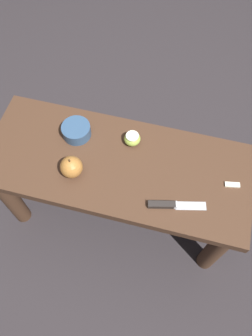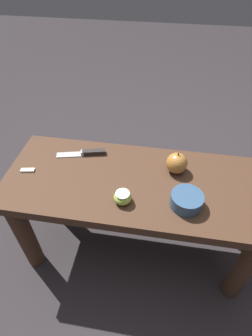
{
  "view_description": "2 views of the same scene",
  "coord_description": "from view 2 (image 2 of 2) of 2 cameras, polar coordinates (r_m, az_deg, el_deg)",
  "views": [
    {
      "loc": [
        -0.19,
        0.59,
        1.59
      ],
      "look_at": [
        -0.04,
        0.03,
        0.52
      ],
      "focal_mm": 35.0,
      "sensor_mm": 36.0,
      "label": 1
    },
    {
      "loc": [
        0.07,
        -0.7,
        1.24
      ],
      "look_at": [
        -0.04,
        0.03,
        0.52
      ],
      "focal_mm": 28.0,
      "sensor_mm": 36.0,
      "label": 2
    }
  ],
  "objects": [
    {
      "name": "apple_slice_near_knife",
      "position": [
        1.14,
        -20.62,
        -0.45
      ],
      "size": [
        0.06,
        0.03,
        0.01
      ],
      "color": "white",
      "rests_on": "wooden_bench"
    },
    {
      "name": "bowl",
      "position": [
        0.95,
        13.05,
        -6.86
      ],
      "size": [
        0.12,
        0.12,
        0.05
      ],
      "color": "#335175",
      "rests_on": "wooden_bench"
    },
    {
      "name": "apple_whole",
      "position": [
        1.06,
        10.99,
        1.04
      ],
      "size": [
        0.08,
        0.08,
        0.1
      ],
      "color": "#B27233",
      "rests_on": "wooden_bench"
    },
    {
      "name": "apple_cut",
      "position": [
        0.94,
        -0.73,
        -6.37
      ],
      "size": [
        0.07,
        0.07,
        0.04
      ],
      "color": "#9EB747",
      "rests_on": "wooden_bench"
    },
    {
      "name": "knife",
      "position": [
        1.15,
        -8.33,
        3.31
      ],
      "size": [
        0.21,
        0.08,
        0.02
      ],
      "rotation": [
        0.0,
        0.0,
        -2.91
      ],
      "color": "#B7BABF",
      "rests_on": "wooden_bench"
    },
    {
      "name": "ground_plane",
      "position": [
        1.42,
        1.65,
        -16.39
      ],
      "size": [
        8.0,
        8.0,
        0.0
      ],
      "primitive_type": "plane",
      "color": "#2D282B"
    },
    {
      "name": "wooden_bench",
      "position": [
        1.11,
        2.04,
        -6.65
      ],
      "size": [
        1.05,
        0.43,
        0.49
      ],
      "color": "#472D1E",
      "rests_on": "ground_plane"
    }
  ]
}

